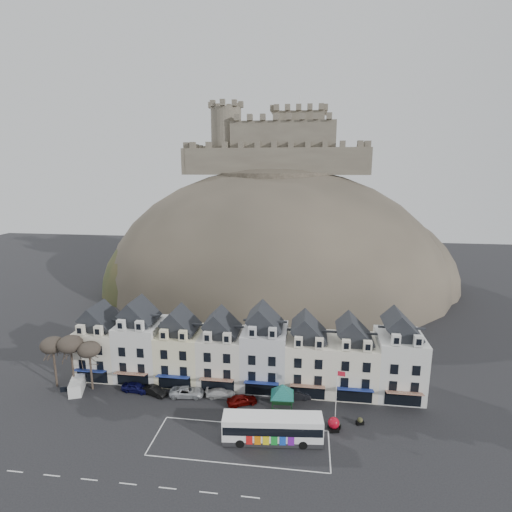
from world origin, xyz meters
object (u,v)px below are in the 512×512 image
Objects in this scene: bus_shelter at (282,390)px; car_white at (221,393)px; red_buoy at (334,424)px; car_black at (155,391)px; white_van at (77,386)px; car_navy at (136,387)px; car_silver at (187,392)px; car_maroon at (242,400)px; bus at (272,427)px; flagpole at (337,392)px; car_charcoal at (297,395)px.

bus_shelter reaches higher than car_white.
red_buoy is 26.87m from car_black.
white_van is 9.00m from car_navy.
car_silver is at bearing 166.29° from red_buoy.
car_silver is (4.97, 0.34, 0.05)m from car_black.
white_van is (-31.60, 0.73, -2.24)m from bus_shelter.
car_maroon is at bearing -103.33° from car_silver.
car_navy is 3.31m from car_black.
car_maroon is at bearing -119.89° from car_white.
white_van is 1.06× the size of car_navy.
bus is at bearing -92.62° from car_black.
car_maroon is at bearing 119.25° from bus.
flagpole is 13.94m from car_maroon.
car_charcoal is (2.82, 9.87, -1.30)m from bus.
car_navy is (-30.09, 3.32, -3.65)m from flagpole.
car_navy is 13.30m from car_white.
white_van reaches higher than car_white.
car_maroon is (-5.13, 7.37, -1.20)m from bus.
car_black is (12.19, 0.66, -0.29)m from white_van.
bus is 23.57m from car_navy.
red_buoy is 4.04m from flagpole.
bus reaches higher than car_charcoal.
bus_shelter is (0.75, 6.64, 1.25)m from bus.
bus_shelter is 1.46× the size of car_white.
flagpole reaches higher than bus.
car_maroon reaches higher than car_silver.
car_charcoal is (-5.34, 4.65, -3.73)m from flagpole.
car_black is at bearing -18.13° from white_van.
car_navy is (-29.68, 5.40, -0.22)m from red_buoy.
car_silver is 8.62m from car_maroon.
white_van reaches higher than car_charcoal.
car_navy is 1.06× the size of car_black.
bus_shelter is 1.28× the size of car_silver.
bus_shelter reaches higher than car_charcoal.
white_van is (-38.61, 4.23, 0.01)m from red_buoy.
car_white is 1.02× the size of car_maroon.
flagpole is 1.73× the size of car_white.
car_white is 3.79m from car_maroon.
car_black is (-18.67, 8.03, -1.28)m from bus.
bus is 12.41m from car_white.
car_white is at bearing -64.91° from car_black.
red_buoy reaches higher than car_silver.
car_charcoal is at bearing 54.62° from bus_shelter.
bus is 9.98m from flagpole.
car_maroon reaches higher than car_navy.
white_van is at bearing 86.10° from car_white.
bus_shelter is at bearing -22.55° from white_van.
car_black is at bearing 86.84° from car_white.
flagpole is at bearing -104.88° from car_silver.
car_black is 0.79× the size of car_silver.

